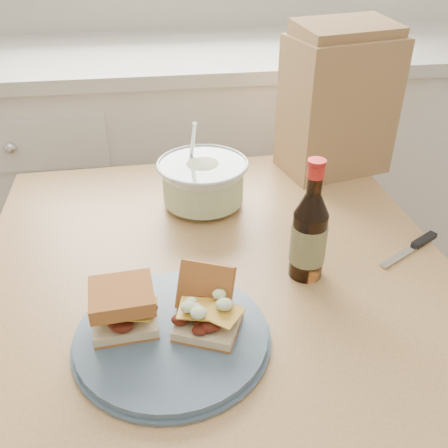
{
  "coord_description": "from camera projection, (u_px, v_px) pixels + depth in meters",
  "views": [
    {
      "loc": [
        -0.09,
        -0.02,
        1.34
      ],
      "look_at": [
        0.03,
        0.76,
        0.83
      ],
      "focal_mm": 40.0,
      "sensor_mm": 36.0,
      "label": 1
    }
  ],
  "objects": [
    {
      "name": "cabinet_run",
      "position": [
        180.0,
        174.0,
        1.91
      ],
      "size": [
        2.5,
        0.64,
        0.94
      ],
      "color": "silver",
      "rests_on": "ground"
    },
    {
      "name": "dining_table",
      "position": [
        216.0,
        302.0,
        1.04
      ],
      "size": [
        0.92,
        0.92,
        0.75
      ],
      "rotation": [
        0.0,
        0.0,
        0.02
      ],
      "color": "tan",
      "rests_on": "ground"
    },
    {
      "name": "plate",
      "position": [
        172.0,
        336.0,
        0.79
      ],
      "size": [
        0.31,
        0.31,
        0.02
      ],
      "primitive_type": "cylinder",
      "color": "#495F76",
      "rests_on": "dining_table"
    },
    {
      "name": "sandwich_left",
      "position": [
        123.0,
        307.0,
        0.78
      ],
      "size": [
        0.11,
        0.1,
        0.07
      ],
      "rotation": [
        0.0,
        0.0,
        0.08
      ],
      "color": "#CAB38E",
      "rests_on": "plate"
    },
    {
      "name": "sandwich_right",
      "position": [
        207.0,
        307.0,
        0.79
      ],
      "size": [
        0.12,
        0.16,
        0.08
      ],
      "rotation": [
        0.0,
        0.0,
        -0.41
      ],
      "color": "#CAB38E",
      "rests_on": "plate"
    },
    {
      "name": "coleslaw_bowl",
      "position": [
        203.0,
        184.0,
        1.13
      ],
      "size": [
        0.21,
        0.21,
        0.21
      ],
      "color": "silver",
      "rests_on": "dining_table"
    },
    {
      "name": "beer_bottle",
      "position": [
        309.0,
        234.0,
        0.9
      ],
      "size": [
        0.07,
        0.07,
        0.24
      ],
      "rotation": [
        0.0,
        0.0,
        -0.25
      ],
      "color": "black",
      "rests_on": "dining_table"
    },
    {
      "name": "knife",
      "position": [
        418.0,
        244.0,
        1.02
      ],
      "size": [
        0.16,
        0.1,
        0.01
      ],
      "rotation": [
        0.0,
        0.0,
        0.52
      ],
      "color": "silver",
      "rests_on": "dining_table"
    },
    {
      "name": "paper_bag",
      "position": [
        337.0,
        106.0,
        1.24
      ],
      "size": [
        0.29,
        0.22,
        0.33
      ],
      "primitive_type": "cube",
      "rotation": [
        0.0,
        0.0,
        0.23
      ],
      "color": "tan",
      "rests_on": "dining_table"
    }
  ]
}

